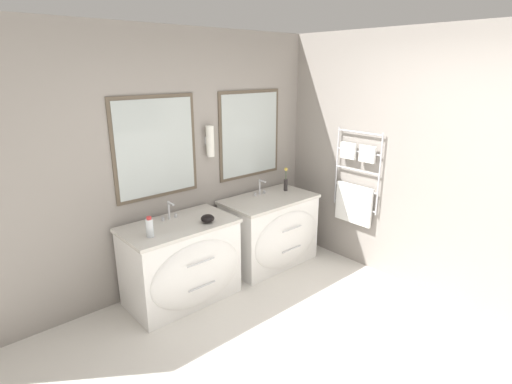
{
  "coord_description": "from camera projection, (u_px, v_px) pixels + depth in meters",
  "views": [
    {
      "loc": [
        -1.99,
        -1.23,
        2.23
      ],
      "look_at": [
        0.47,
        1.57,
        1.05
      ],
      "focal_mm": 28.0,
      "sensor_mm": 36.0,
      "label": 1
    }
  ],
  "objects": [
    {
      "name": "flower_vase",
      "position": [
        286.0,
        182.0,
        4.77
      ],
      "size": [
        0.05,
        0.05,
        0.28
      ],
      "color": "#332D2D",
      "rests_on": "vanity_right"
    },
    {
      "name": "wall_back",
      "position": [
        177.0,
        161.0,
        4.05
      ],
      "size": [
        5.1,
        0.17,
        2.6
      ],
      "color": "gray",
      "rests_on": "ground_plane"
    },
    {
      "name": "wall_right",
      "position": [
        382.0,
        158.0,
        4.26
      ],
      "size": [
        0.13,
        4.37,
        2.6
      ],
      "color": "gray",
      "rests_on": "ground_plane"
    },
    {
      "name": "vanity_left",
      "position": [
        183.0,
        262.0,
        3.88
      ],
      "size": [
        1.08,
        0.69,
        0.8
      ],
      "color": "white",
      "rests_on": "ground_plane"
    },
    {
      "name": "vanity_right",
      "position": [
        271.0,
        231.0,
        4.63
      ],
      "size": [
        1.08,
        0.69,
        0.8
      ],
      "color": "white",
      "rests_on": "ground_plane"
    },
    {
      "name": "faucet_right",
      "position": [
        260.0,
        188.0,
        4.62
      ],
      "size": [
        0.17,
        0.12,
        0.18
      ],
      "color": "silver",
      "rests_on": "vanity_right"
    },
    {
      "name": "toiletry_bottle",
      "position": [
        150.0,
        227.0,
        3.47
      ],
      "size": [
        0.07,
        0.07,
        0.19
      ],
      "color": "silver",
      "rests_on": "vanity_left"
    },
    {
      "name": "amenity_bowl",
      "position": [
        208.0,
        219.0,
        3.81
      ],
      "size": [
        0.13,
        0.13,
        0.08
      ],
      "color": "black",
      "rests_on": "vanity_left"
    },
    {
      "name": "faucet_left",
      "position": [
        170.0,
        211.0,
        3.87
      ],
      "size": [
        0.17,
        0.12,
        0.18
      ],
      "color": "silver",
      "rests_on": "vanity_left"
    }
  ]
}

